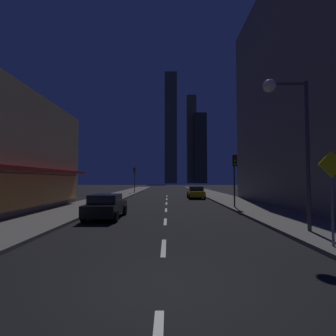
{
  "coord_description": "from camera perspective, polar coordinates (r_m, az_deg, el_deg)",
  "views": [
    {
      "loc": [
        0.15,
        -5.4,
        2.34
      ],
      "look_at": [
        0.0,
        26.64,
        3.84
      ],
      "focal_mm": 26.41,
      "sensor_mm": 36.0,
      "label": 1
    }
  ],
  "objects": [
    {
      "name": "car_parked_near",
      "position": [
        15.53,
        -13.86,
        -8.51
      ],
      "size": [
        1.98,
        4.24,
        1.45
      ],
      "color": "black",
      "rests_on": "ground"
    },
    {
      "name": "street_lamp_right",
      "position": [
        12.16,
        26.2,
        10.54
      ],
      "size": [
        1.96,
        0.56,
        6.58
      ],
      "color": "#38383D",
      "rests_on": "sidewalk_right"
    },
    {
      "name": "skyscraper_distant_short",
      "position": [
        155.54,
        7.69,
        4.52
      ],
      "size": [
        7.56,
        7.04,
        43.47
      ],
      "primitive_type": "cube",
      "color": "#312E25",
      "rests_on": "ground"
    },
    {
      "name": "skyscraper_distant_tall",
      "position": [
        152.58,
        0.9,
        9.17
      ],
      "size": [
        7.33,
        8.13,
        67.25
      ],
      "primitive_type": "cube",
      "color": "#4E4A3A",
      "rests_on": "ground"
    },
    {
      "name": "sidewalk_left",
      "position": [
        38.15,
        -10.59,
        -6.03
      ],
      "size": [
        4.0,
        76.0,
        0.15
      ],
      "primitive_type": "cube",
      "color": "#605E59",
      "rests_on": "ground"
    },
    {
      "name": "lane_marking_center",
      "position": [
        19.15,
        -0.19,
        -9.68
      ],
      "size": [
        0.16,
        33.4,
        0.01
      ],
      "color": "silver",
      "rests_on": "ground"
    },
    {
      "name": "car_parked_far",
      "position": [
        30.91,
        6.71,
        -5.62
      ],
      "size": [
        1.98,
        4.24,
        1.45
      ],
      "color": "gold",
      "rests_on": "ground"
    },
    {
      "name": "fire_hydrant_far_left",
      "position": [
        23.15,
        -15.01,
        -7.26
      ],
      "size": [
        0.42,
        0.3,
        0.65
      ],
      "color": "#B2B2B2",
      "rests_on": "sidewalk_left"
    },
    {
      "name": "sidewalk_right",
      "position": [
        38.09,
        10.69,
        -6.03
      ],
      "size": [
        4.0,
        76.0,
        0.15
      ],
      "primitive_type": "cube",
      "color": "#605E59",
      "rests_on": "ground"
    },
    {
      "name": "building_apartment_right",
      "position": [
        26.94,
        33.69,
        14.73
      ],
      "size": [
        11.0,
        20.0,
        20.39
      ],
      "primitive_type": "cube",
      "color": "slate",
      "rests_on": "ground"
    },
    {
      "name": "skyscraper_distant_mid",
      "position": [
        160.97,
        5.72,
        6.6
      ],
      "size": [
        5.88,
        6.12,
        56.45
      ],
      "primitive_type": "cube",
      "color": "brown",
      "rests_on": "ground"
    },
    {
      "name": "ground_plane",
      "position": [
        37.48,
        0.04,
        -6.33
      ],
      "size": [
        78.0,
        136.0,
        0.1
      ],
      "primitive_type": "cube",
      "color": "black"
    },
    {
      "name": "traffic_light_far_left",
      "position": [
        41.88,
        -7.49,
        -1.48
      ],
      "size": [
        0.32,
        0.48,
        4.2
      ],
      "color": "#2D2D2D",
      "rests_on": "sidewalk_left"
    },
    {
      "name": "pedestrian_crossing_sign",
      "position": [
        9.86,
        33.91,
        -4.12
      ],
      "size": [
        0.91,
        0.08,
        3.15
      ],
      "color": "slate",
      "rests_on": "sidewalk_right"
    },
    {
      "name": "traffic_light_near_right",
      "position": [
        20.52,
        15.38,
        -0.2
      ],
      "size": [
        0.32,
        0.48,
        4.2
      ],
      "color": "#2D2D2D",
      "rests_on": "sidewalk_right"
    }
  ]
}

